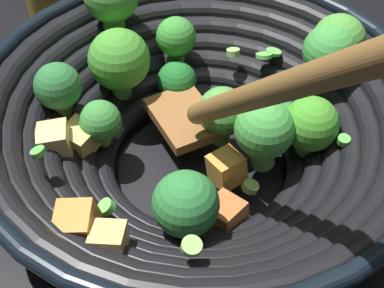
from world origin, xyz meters
name	(u,v)px	position (x,y,z in m)	size (l,w,h in m)	color
ground_plane	(200,175)	(0.00, 0.00, 0.00)	(4.00, 4.00, 0.00)	black
wok	(201,123)	(0.00, 0.00, 0.07)	(0.42, 0.38, 0.28)	black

